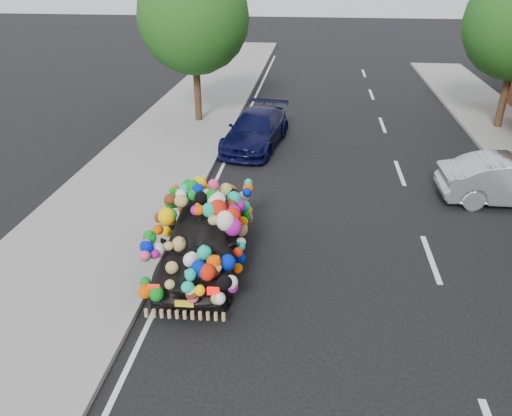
{
  "coord_description": "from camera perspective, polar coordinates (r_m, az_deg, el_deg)",
  "views": [
    {
      "loc": [
        0.82,
        -9.84,
        6.04
      ],
      "look_at": [
        -0.36,
        0.14,
        0.97
      ],
      "focal_mm": 35.0,
      "sensor_mm": 36.0,
      "label": 1
    }
  ],
  "objects": [
    {
      "name": "sidewalk",
      "position": [
        12.6,
        -18.2,
        -3.04
      ],
      "size": [
        4.0,
        60.0,
        0.12
      ],
      "primitive_type": "cube",
      "color": "gray",
      "rests_on": "ground"
    },
    {
      "name": "kerb",
      "position": [
        11.94,
        -9.63,
        -3.68
      ],
      "size": [
        0.15,
        60.0,
        0.13
      ],
      "primitive_type": "cube",
      "color": "gray",
      "rests_on": "ground"
    },
    {
      "name": "plush_art_car",
      "position": [
        10.54,
        -6.19,
        -1.94
      ],
      "size": [
        2.1,
        4.19,
        1.98
      ],
      "rotation": [
        0.0,
        0.0,
        0.04
      ],
      "color": "black",
      "rests_on": "ground"
    },
    {
      "name": "navy_sedan",
      "position": [
        17.72,
        -0.02,
        8.94
      ],
      "size": [
        2.32,
        4.42,
        1.22
      ],
      "primitive_type": "imported",
      "rotation": [
        0.0,
        0.0,
        -0.15
      ],
      "color": "black",
      "rests_on": "ground"
    },
    {
      "name": "lane_markings",
      "position": [
        11.87,
        19.35,
        -5.47
      ],
      "size": [
        6.0,
        50.0,
        0.01
      ],
      "primitive_type": null,
      "color": "silver",
      "rests_on": "ground"
    },
    {
      "name": "tree_near_sidewalk",
      "position": [
        19.98,
        -7.14,
        20.79
      ],
      "size": [
        4.2,
        4.2,
        6.13
      ],
      "color": "#332114",
      "rests_on": "ground"
    },
    {
      "name": "ground",
      "position": [
        11.57,
        1.69,
        -4.7
      ],
      "size": [
        100.0,
        100.0,
        0.0
      ],
      "primitive_type": "plane",
      "color": "black",
      "rests_on": "ground"
    }
  ]
}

